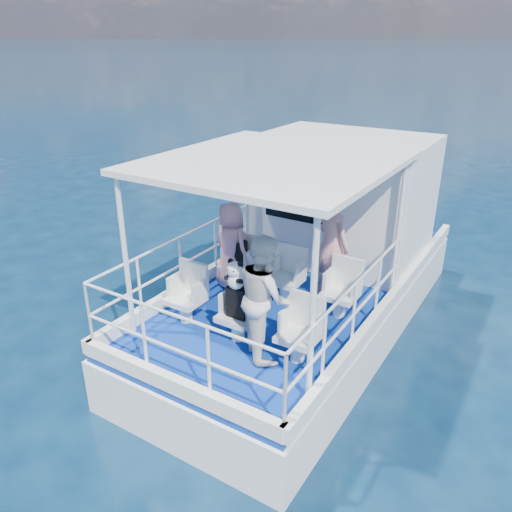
{
  "coord_description": "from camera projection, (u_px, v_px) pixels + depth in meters",
  "views": [
    {
      "loc": [
        3.24,
        -5.82,
        4.64
      ],
      "look_at": [
        -0.16,
        -0.4,
        1.83
      ],
      "focal_mm": 35.0,
      "sensor_mm": 36.0,
      "label": 1
    }
  ],
  "objects": [
    {
      "name": "railings",
      "position": [
        259.0,
        291.0,
        6.95
      ],
      "size": [
        2.84,
        3.59,
        1.0
      ],
      "primitive_type": null,
      "color": "white",
      "rests_on": "deck"
    },
    {
      "name": "seat_stbd_aft",
      "position": [
        298.0,
        347.0,
        6.23
      ],
      "size": [
        0.48,
        0.46,
        0.38
      ],
      "primitive_type": "cube",
      "color": "silver",
      "rests_on": "deck"
    },
    {
      "name": "seat_center_fwd",
      "position": [
        285.0,
        289.0,
        7.68
      ],
      "size": [
        0.48,
        0.46,
        0.38
      ],
      "primitive_type": "cube",
      "color": "silver",
      "rests_on": "deck"
    },
    {
      "name": "seat_port_fwd",
      "position": [
        237.0,
        275.0,
        8.12
      ],
      "size": [
        0.48,
        0.46,
        0.38
      ],
      "primitive_type": "cube",
      "color": "silver",
      "rests_on": "deck"
    },
    {
      "name": "backpack_center",
      "position": [
        238.0,
        302.0,
        6.46
      ],
      "size": [
        0.28,
        0.16,
        0.43
      ],
      "primitive_type": "cube",
      "color": "black",
      "rests_on": "seat_center_aft"
    },
    {
      "name": "backpack_port",
      "position": [
        236.0,
        253.0,
        7.9
      ],
      "size": [
        0.34,
        0.19,
        0.44
      ],
      "primitive_type": "cube",
      "color": "black",
      "rests_on": "seat_port_fwd"
    },
    {
      "name": "compact_camera",
      "position": [
        236.0,
        239.0,
        7.78
      ],
      "size": [
        0.1,
        0.06,
        0.06
      ],
      "primitive_type": "cube",
      "color": "black",
      "rests_on": "backpack_port"
    },
    {
      "name": "seat_port_aft",
      "position": [
        186.0,
        309.0,
        7.11
      ],
      "size": [
        0.48,
        0.46,
        0.38
      ],
      "primitive_type": "cube",
      "color": "silver",
      "rests_on": "deck"
    },
    {
      "name": "hull",
      "position": [
        306.0,
        326.0,
        8.74
      ],
      "size": [
        3.0,
        7.0,
        1.6
      ],
      "primitive_type": "cube",
      "color": "white",
      "rests_on": "ground"
    },
    {
      "name": "seat_stbd_fwd",
      "position": [
        339.0,
        304.0,
        7.24
      ],
      "size": [
        0.48,
        0.46,
        0.38
      ],
      "primitive_type": "cube",
      "color": "silver",
      "rests_on": "deck"
    },
    {
      "name": "seat_center_aft",
      "position": [
        238.0,
        327.0,
        6.67
      ],
      "size": [
        0.48,
        0.46,
        0.38
      ],
      "primitive_type": "cube",
      "color": "silver",
      "rests_on": "deck"
    },
    {
      "name": "canopy",
      "position": [
        274.0,
        162.0,
        6.54
      ],
      "size": [
        3.0,
        3.2,
        0.08
      ],
      "primitive_type": "cube",
      "color": "white",
      "rests_on": "cabin"
    },
    {
      "name": "passenger_stbd_fwd",
      "position": [
        331.0,
        246.0,
        7.44
      ],
      "size": [
        0.74,
        0.59,
        1.76
      ],
      "primitive_type": "imported",
      "rotation": [
        0.0,
        0.0,
        2.84
      ],
      "color": "tan",
      "rests_on": "deck"
    },
    {
      "name": "cabin",
      "position": [
        343.0,
        198.0,
        8.94
      ],
      "size": [
        2.85,
        2.0,
        2.2
      ],
      "primitive_type": "cube",
      "color": "white",
      "rests_on": "deck"
    },
    {
      "name": "passenger_port_fwd",
      "position": [
        231.0,
        246.0,
        7.88
      ],
      "size": [
        0.61,
        0.51,
        1.43
      ],
      "primitive_type": "imported",
      "rotation": [
        0.0,
        0.0,
        2.88
      ],
      "color": "#D2878D",
      "rests_on": "deck"
    },
    {
      "name": "canopy_posts",
      "position": [
        271.0,
        243.0,
        6.96
      ],
      "size": [
        2.77,
        2.97,
        2.2
      ],
      "color": "white",
      "rests_on": "deck"
    },
    {
      "name": "ground",
      "position": [
        278.0,
        354.0,
        7.96
      ],
      "size": [
        2000.0,
        2000.0,
        0.0
      ],
      "primitive_type": "plane",
      "color": "#071D37",
      "rests_on": "ground"
    },
    {
      "name": "deck",
      "position": [
        308.0,
        283.0,
        8.4
      ],
      "size": [
        2.9,
        6.9,
        0.1
      ],
      "primitive_type": "cube",
      "color": "navy",
      "rests_on": "hull"
    },
    {
      "name": "panda",
      "position": [
        236.0,
        274.0,
        6.28
      ],
      "size": [
        0.25,
        0.21,
        0.39
      ],
      "primitive_type": null,
      "color": "white",
      "rests_on": "backpack_center"
    },
    {
      "name": "passenger_stbd_aft",
      "position": [
        264.0,
        297.0,
        6.14
      ],
      "size": [
        0.99,
        0.99,
        1.62
      ],
      "primitive_type": "imported",
      "rotation": [
        0.0,
        0.0,
        2.36
      ],
      "color": "silver",
      "rests_on": "deck"
    }
  ]
}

